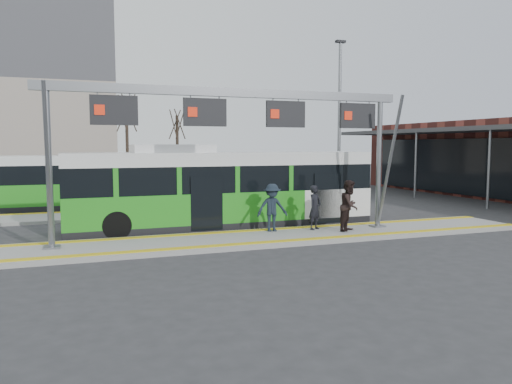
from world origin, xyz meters
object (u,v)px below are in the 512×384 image
at_px(passenger_a, 315,207).
at_px(passenger_c, 272,208).
at_px(passenger_b, 350,206).
at_px(gantry, 238,119).
at_px(hero_bus, 222,190).

distance_m(passenger_a, passenger_c, 1.71).
bearing_deg(passenger_a, passenger_b, -65.43).
bearing_deg(gantry, hero_bus, 85.10).
height_order(gantry, passenger_c, gantry).
distance_m(gantry, passenger_c, 3.63).
bearing_deg(passenger_b, passenger_c, 122.44).
xyz_separation_m(gantry, passenger_b, (4.30, -0.40, -3.19)).
distance_m(hero_bus, passenger_b, 5.21).
xyz_separation_m(hero_bus, passenger_b, (4.05, -3.25, -0.45)).
bearing_deg(gantry, passenger_c, 19.15).
bearing_deg(passenger_c, passenger_b, -12.28).
distance_m(passenger_b, passenger_c, 2.93).
bearing_deg(hero_bus, passenger_b, -39.24).
xyz_separation_m(gantry, passenger_a, (3.22, 0.34, -3.30)).
height_order(passenger_a, passenger_c, passenger_c).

